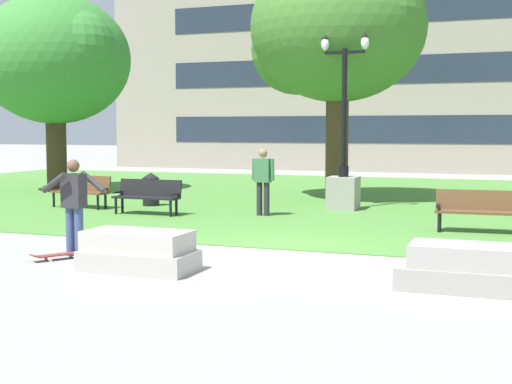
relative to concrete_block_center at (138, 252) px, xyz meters
The scene contains 15 objects.
ground_plane 2.96m from the concrete_block_center, 62.84° to the left, with size 140.00×140.00×0.00m, color gray.
grass_lawn 12.69m from the concrete_block_center, 83.93° to the left, with size 40.00×20.00×0.02m, color #4C8438.
concrete_block_center is the anchor object (origin of this frame).
concrete_block_left 4.98m from the concrete_block_center, ahead, with size 1.83×0.90×0.64m.
person_skateboarder 1.98m from the concrete_block_center, 156.17° to the left, with size 1.04×0.56×1.71m.
skateboard 1.81m from the concrete_block_center, 167.29° to the left, with size 0.72×0.97×0.14m.
park_bench_near_left 7.80m from the concrete_block_center, 51.93° to the left, with size 1.83×0.63×0.90m.
park_bench_near_right 7.37m from the concrete_block_center, 117.85° to the left, with size 1.80×0.54×0.90m.
park_bench_far_left 9.39m from the concrete_block_center, 129.42° to the left, with size 1.85×0.75×0.90m.
lamp_post_left 9.50m from the concrete_block_center, 83.59° to the left, with size 1.32×0.80×4.79m.
tree_near_right 15.87m from the concrete_block_center, 130.76° to the left, with size 5.61×5.35×6.93m.
tree_far_left 13.00m from the concrete_block_center, 89.26° to the left, with size 5.69×5.42×7.65m.
trash_bin 9.45m from the concrete_block_center, 117.57° to the left, with size 0.49×0.49×0.96m.
person_bystander_near_lawn 7.33m from the concrete_block_center, 94.16° to the left, with size 0.64×0.26×1.71m.
building_facade_distant 27.69m from the concrete_block_center, 92.09° to the left, with size 31.31×1.03×11.73m.
Camera 1 is at (4.28, -12.39, 2.25)m, focal length 50.00 mm.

